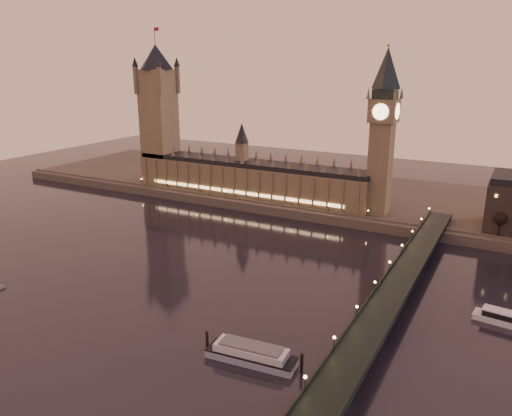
{
  "coord_description": "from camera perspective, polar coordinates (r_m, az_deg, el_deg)",
  "views": [
    {
      "loc": [
        131.86,
        -185.87,
        99.7
      ],
      "look_at": [
        12.12,
        35.0,
        25.7
      ],
      "focal_mm": 35.0,
      "sensor_mm": 36.0,
      "label": 1
    }
  ],
  "objects": [
    {
      "name": "ground",
      "position": [
        248.75,
        -6.36,
        -7.33
      ],
      "size": [
        700.0,
        700.0,
        0.0
      ],
      "primitive_type": "plane",
      "color": "black",
      "rests_on": "ground"
    },
    {
      "name": "far_embankment",
      "position": [
        377.94,
        11.86,
        1.23
      ],
      "size": [
        560.0,
        130.0,
        6.0
      ],
      "primitive_type": "cube",
      "color": "#423D35",
      "rests_on": "ground"
    },
    {
      "name": "palace_of_westminster",
      "position": [
        360.32,
        -0.79,
        3.91
      ],
      "size": [
        180.0,
        26.62,
        52.0
      ],
      "color": "brown",
      "rests_on": "ground"
    },
    {
      "name": "victoria_tower",
      "position": [
        398.44,
        -11.09,
        11.23
      ],
      "size": [
        31.68,
        31.68,
        118.0
      ],
      "color": "brown",
      "rests_on": "ground"
    },
    {
      "name": "big_ben",
      "position": [
        318.6,
        14.33,
        9.47
      ],
      "size": [
        17.68,
        17.68,
        104.0
      ],
      "color": "brown",
      "rests_on": "ground"
    },
    {
      "name": "westminster_bridge",
      "position": [
        212.23,
        14.77,
        -10.52
      ],
      "size": [
        13.2,
        260.0,
        15.3
      ],
      "color": "black",
      "rests_on": "ground"
    },
    {
      "name": "bare_tree_0",
      "position": [
        306.51,
        26.1,
        -1.1
      ],
      "size": [
        6.77,
        6.77,
        13.76
      ],
      "color": "black",
      "rests_on": "ground"
    },
    {
      "name": "cruise_boat_c",
      "position": [
        223.98,
        26.93,
        -11.3
      ],
      "size": [
        26.53,
        10.02,
        5.18
      ],
      "rotation": [
        0.0,
        0.0,
        -0.12
      ],
      "color": "silver",
      "rests_on": "ground"
    },
    {
      "name": "moored_barge",
      "position": [
        179.11,
        -0.56,
        -16.33
      ],
      "size": [
        36.67,
        11.78,
        6.75
      ],
      "rotation": [
        0.0,
        0.0,
        0.09
      ],
      "color": "#8B98B1",
      "rests_on": "ground"
    }
  ]
}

